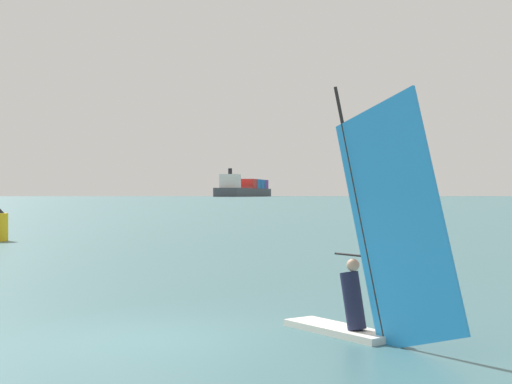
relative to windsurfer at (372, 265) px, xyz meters
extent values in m
plane|color=#386066|center=(-3.67, -0.19, -1.24)|extent=(4000.00, 4000.00, 0.00)
cube|color=white|center=(-0.51, 0.61, -1.18)|extent=(2.00, 2.20, 0.12)
cylinder|color=black|center=(-0.20, 0.23, 0.97)|extent=(0.85, 1.00, 4.20)
cube|color=#268CD8|center=(0.36, -0.43, 0.74)|extent=(1.88, 2.22, 4.25)
cylinder|color=black|center=(0.02, -0.02, 0.14)|extent=(1.23, 1.45, 0.04)
cylinder|color=#191E38|center=(-0.29, 0.35, -0.64)|extent=(0.58, 0.60, 1.02)
sphere|color=tan|center=(-0.29, 0.35, -0.03)|extent=(0.22, 0.22, 0.22)
cube|color=#3F444C|center=(-79.56, 795.37, 3.27)|extent=(48.72, 160.14, 9.03)
cube|color=silver|center=(-88.82, 735.96, 14.79)|extent=(20.78, 19.88, 14.01)
cylinder|color=black|center=(-88.82, 735.96, 24.79)|extent=(4.00, 4.00, 6.00)
cube|color=red|center=(-82.21, 778.34, 9.08)|extent=(24.64, 20.86, 2.60)
cube|color=red|center=(-79.19, 797.73, 12.98)|extent=(24.64, 20.86, 10.40)
cube|color=#1E66AD|center=(-76.17, 817.12, 12.98)|extent=(24.64, 20.86, 10.40)
cube|color=#1E66AD|center=(-73.15, 836.51, 12.98)|extent=(24.64, 20.86, 10.40)
cube|color=#59388C|center=(-70.13, 855.89, 12.98)|extent=(24.64, 20.86, 10.40)
cube|color=#4C564C|center=(315.22, 1464.73, 22.42)|extent=(970.14, 353.25, 47.33)
camera|label=1|loc=(-0.91, -12.31, 1.18)|focal=51.81mm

